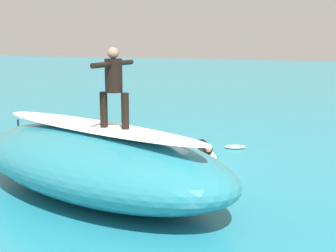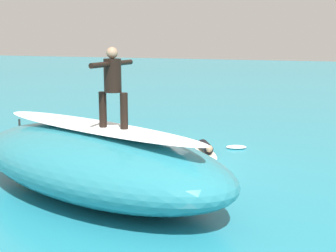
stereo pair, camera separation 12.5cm
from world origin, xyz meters
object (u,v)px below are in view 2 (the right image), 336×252
(surfer_riding, at_px, (113,82))
(surfboard_paddling, at_px, (206,152))
(surfboard_riding, at_px, (114,130))
(buoy_marker, at_px, (21,143))
(surfer_paddling, at_px, (205,146))

(surfer_riding, height_order, surfboard_paddling, surfer_riding)
(surfboard_riding, relative_size, buoy_marker, 2.10)
(surfer_riding, relative_size, surfer_paddling, 1.09)
(surfer_riding, height_order, buoy_marker, surfer_riding)
(surfer_riding, relative_size, buoy_marker, 1.60)
(surfer_paddling, xyz_separation_m, buoy_marker, (5.00, 2.16, 0.11))
(buoy_marker, bearing_deg, surfer_riding, 151.21)
(surfboard_paddling, xyz_separation_m, buoy_marker, (5.07, 2.06, 0.27))
(buoy_marker, bearing_deg, surfboard_paddling, -157.91)
(surfboard_riding, distance_m, surfer_riding, 0.99)
(surfer_riding, bearing_deg, surfboard_riding, -82.04)
(surfboard_riding, distance_m, surfboard_paddling, 4.83)
(surfer_riding, xyz_separation_m, surfboard_paddling, (-0.49, -4.57, -2.47))
(surfboard_riding, bearing_deg, surfer_paddling, -94.41)
(surfer_riding, distance_m, buoy_marker, 5.66)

